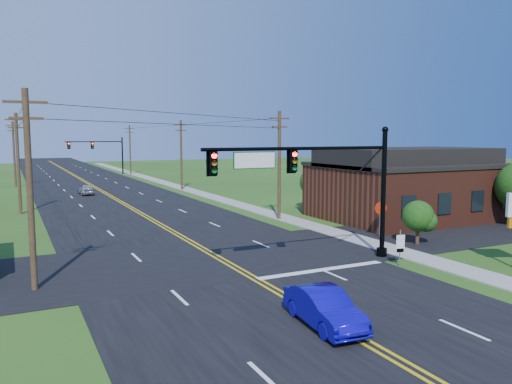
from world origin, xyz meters
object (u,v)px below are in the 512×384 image
signal_mast_far (98,150)px  stop_sign (381,212)px  route_sign (400,245)px  signal_mast_main (318,178)px  blue_car (324,309)px

signal_mast_far → stop_sign: bearing=-83.4°
signal_mast_far → route_sign: size_ratio=5.61×
stop_sign → signal_mast_main: bearing=-132.8°
signal_mast_main → blue_car: size_ratio=2.73×
signal_mast_main → blue_car: bearing=-121.7°
route_sign → signal_mast_far: bearing=106.2°
signal_mast_far → route_sign: 74.22m
route_sign → stop_sign: stop_sign is taller
signal_mast_main → route_sign: 5.73m
route_sign → signal_mast_main: bearing=165.9°
route_sign → stop_sign: bearing=70.8°
signal_mast_main → stop_sign: size_ratio=4.52×
signal_mast_far → signal_mast_main: bearing=-90.1°
signal_mast_main → stop_sign: signal_mast_main is taller
blue_car → route_sign: (8.55, 5.40, 0.46)m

